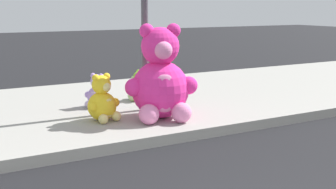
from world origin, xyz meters
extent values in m
cube|color=#9E9B93|center=(0.00, 5.20, 0.07)|extent=(28.00, 4.40, 0.15)
cylinder|color=#4C4C51|center=(1.00, 4.40, 1.75)|extent=(0.11, 0.11, 3.20)
sphere|color=#F22D93|center=(0.99, 3.85, 0.58)|extent=(0.87, 0.87, 0.87)
ellipsoid|color=pink|center=(0.90, 3.55, 0.58)|extent=(0.51, 0.32, 0.56)
sphere|color=#F22D93|center=(0.99, 3.85, 1.23)|extent=(0.57, 0.57, 0.57)
sphere|color=pink|center=(0.92, 3.62, 1.20)|extent=(0.26, 0.26, 0.26)
sphere|color=#F22D93|center=(1.18, 3.79, 1.46)|extent=(0.22, 0.22, 0.22)
sphere|color=#F22D93|center=(1.35, 3.63, 0.65)|extent=(0.27, 0.27, 0.27)
sphere|color=pink|center=(1.11, 3.43, 0.30)|extent=(0.30, 0.30, 0.30)
sphere|color=#F22D93|center=(0.79, 3.91, 1.46)|extent=(0.22, 0.22, 0.22)
sphere|color=#F22D93|center=(0.56, 3.86, 0.65)|extent=(0.27, 0.27, 0.27)
sphere|color=pink|center=(0.65, 3.56, 0.30)|extent=(0.30, 0.30, 0.30)
sphere|color=#B28CD8|center=(0.39, 4.99, 0.32)|extent=(0.35, 0.35, 0.35)
ellipsoid|color=silver|center=(0.29, 4.91, 0.32)|extent=(0.18, 0.20, 0.23)
sphere|color=#B28CD8|center=(0.39, 4.99, 0.58)|extent=(0.23, 0.23, 0.23)
sphere|color=silver|center=(0.32, 4.93, 0.57)|extent=(0.10, 0.10, 0.10)
sphere|color=#B28CD8|center=(0.44, 4.92, 0.68)|extent=(0.09, 0.09, 0.09)
sphere|color=#B28CD8|center=(0.46, 4.83, 0.35)|extent=(0.11, 0.11, 0.11)
sphere|color=silver|center=(0.33, 4.82, 0.21)|extent=(0.12, 0.12, 0.12)
sphere|color=#B28CD8|center=(0.35, 5.05, 0.68)|extent=(0.09, 0.09, 0.09)
sphere|color=#B28CD8|center=(0.26, 5.09, 0.35)|extent=(0.11, 0.11, 0.11)
sphere|color=silver|center=(0.22, 4.98, 0.21)|extent=(0.12, 0.12, 0.12)
sphere|color=#8CD133|center=(1.23, 5.14, 0.32)|extent=(0.33, 0.33, 0.33)
ellipsoid|color=#B8DE87|center=(1.12, 5.17, 0.32)|extent=(0.12, 0.20, 0.22)
sphere|color=#8CD133|center=(1.23, 5.14, 0.56)|extent=(0.22, 0.22, 0.22)
sphere|color=#B8DE87|center=(1.14, 5.17, 0.55)|extent=(0.10, 0.10, 0.10)
sphere|color=#8CD133|center=(1.21, 5.07, 0.65)|extent=(0.08, 0.08, 0.08)
sphere|color=#8CD133|center=(1.15, 5.00, 0.34)|extent=(0.10, 0.10, 0.10)
sphere|color=#B8DE87|center=(1.07, 5.09, 0.21)|extent=(0.11, 0.11, 0.11)
sphere|color=#8CD133|center=(1.25, 5.21, 0.65)|extent=(0.08, 0.08, 0.08)
sphere|color=#8CD133|center=(1.24, 5.30, 0.34)|extent=(0.10, 0.10, 0.10)
sphere|color=#B8DE87|center=(1.12, 5.27, 0.21)|extent=(0.11, 0.11, 0.11)
sphere|color=yellow|center=(0.15, 4.11, 0.36)|extent=(0.43, 0.43, 0.43)
ellipsoid|color=#F0DB80|center=(0.19, 3.96, 0.36)|extent=(0.25, 0.16, 0.28)
sphere|color=yellow|center=(0.15, 4.11, 0.68)|extent=(0.28, 0.28, 0.28)
sphere|color=#F0DB80|center=(0.18, 4.00, 0.67)|extent=(0.13, 0.13, 0.13)
sphere|color=yellow|center=(0.24, 4.14, 0.80)|extent=(0.11, 0.11, 0.11)
sphere|color=yellow|center=(0.36, 4.12, 0.40)|extent=(0.13, 0.13, 0.13)
sphere|color=#F0DB80|center=(0.31, 3.97, 0.22)|extent=(0.15, 0.15, 0.15)
sphere|color=yellow|center=(0.05, 4.08, 0.80)|extent=(0.11, 0.11, 0.11)
sphere|color=yellow|center=(-0.03, 4.00, 0.40)|extent=(0.13, 0.13, 0.13)
sphere|color=#F0DB80|center=(0.09, 3.90, 0.22)|extent=(0.15, 0.15, 0.15)
camera|label=1|loc=(-2.00, -1.86, 1.82)|focal=46.60mm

